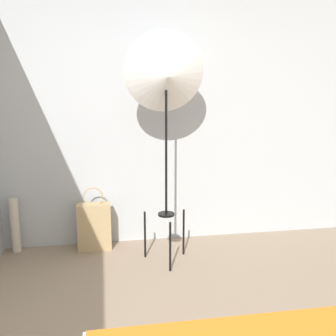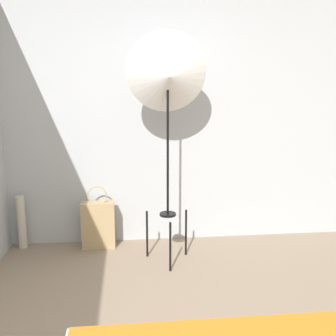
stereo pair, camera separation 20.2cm
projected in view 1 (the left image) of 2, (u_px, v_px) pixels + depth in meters
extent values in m
cube|color=#B7BCC1|center=(148.00, 118.00, 4.00)|extent=(8.00, 0.05, 2.60)
cylinder|color=black|center=(170.00, 247.00, 3.48)|extent=(0.02, 0.02, 0.46)
cylinder|color=black|center=(145.00, 234.00, 3.77)|extent=(0.02, 0.02, 0.46)
cylinder|color=black|center=(184.00, 232.00, 3.83)|extent=(0.02, 0.02, 0.46)
cylinder|color=black|center=(166.00, 214.00, 3.64)|extent=(0.15, 0.15, 0.02)
cylinder|color=black|center=(166.00, 147.00, 3.51)|extent=(0.02, 0.02, 1.27)
cone|color=white|center=(166.00, 74.00, 3.38)|extent=(0.72, 0.37, 0.75)
cube|color=tan|center=(94.00, 227.00, 3.95)|extent=(0.33, 0.14, 0.48)
torus|color=tan|center=(93.00, 197.00, 3.88)|extent=(0.20, 0.01, 0.20)
cylinder|color=beige|center=(15.00, 225.00, 3.89)|extent=(0.09, 0.09, 0.55)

